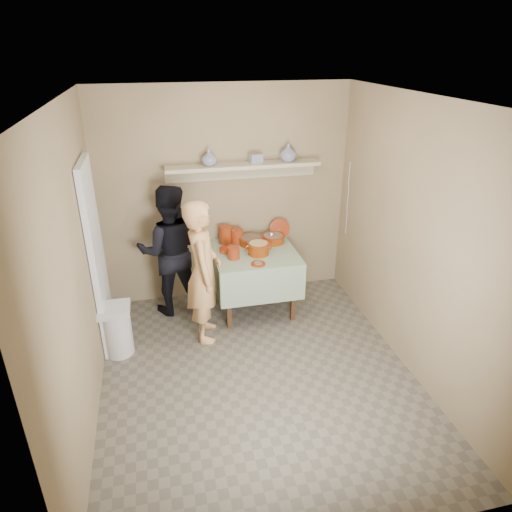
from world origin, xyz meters
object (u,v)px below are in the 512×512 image
object	(u,v)px
trash_bin	(117,330)
person_cook	(203,272)
cazuela_rice	(258,247)
serving_table	(254,260)
person_helper	(170,251)

from	to	relation	value
trash_bin	person_cook	bearing A→B (deg)	7.38
cazuela_rice	trash_bin	size ratio (longest dim) A/B	0.59
serving_table	trash_bin	distance (m)	1.74
trash_bin	person_helper	bearing A→B (deg)	50.15
person_cook	trash_bin	bearing A→B (deg)	102.99
person_cook	serving_table	distance (m)	0.82
serving_table	trash_bin	bearing A→B (deg)	-159.87
person_cook	person_helper	bearing A→B (deg)	31.76
serving_table	cazuela_rice	world-z (taller)	cazuela_rice
person_cook	person_helper	world-z (taller)	person_cook
person_helper	cazuela_rice	world-z (taller)	person_helper
person_cook	person_helper	xyz separation A→B (m)	(-0.31, 0.63, -0.00)
person_helper	cazuela_rice	distance (m)	1.03
serving_table	person_cook	bearing A→B (deg)	-144.81
person_helper	serving_table	bearing A→B (deg)	172.89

